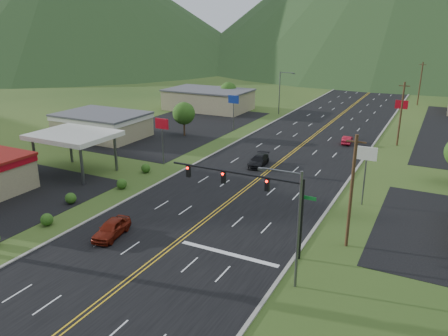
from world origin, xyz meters
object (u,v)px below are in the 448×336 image
at_px(traffic_signal, 256,190).
at_px(car_red_far, 347,140).
at_px(streetlight_west, 281,90).
at_px(streetlight_east, 294,222).
at_px(gas_canopy, 74,136).
at_px(car_dark_mid, 259,161).
at_px(car_red_near, 112,229).

height_order(traffic_signal, car_red_far, traffic_signal).
bearing_deg(streetlight_west, car_red_far, -44.72).
height_order(streetlight_east, gas_canopy, streetlight_east).
bearing_deg(car_dark_mid, streetlight_east, -67.87).
bearing_deg(car_red_far, car_dark_mid, 59.67).
distance_m(streetlight_west, car_red_near, 60.44).
distance_m(traffic_signal, car_dark_mid, 23.32).
distance_m(streetlight_east, car_red_far, 42.81).
distance_m(streetlight_east, car_red_near, 17.61).
relative_size(traffic_signal, car_red_far, 3.38).
bearing_deg(traffic_signal, car_red_far, 90.40).
bearing_deg(car_red_near, gas_canopy, 133.74).
relative_size(traffic_signal, streetlight_west, 1.46).
bearing_deg(gas_canopy, streetlight_east, -19.88).
bearing_deg(streetlight_west, car_red_near, -84.47).
bearing_deg(car_red_far, car_red_near, 69.51).
height_order(traffic_signal, car_dark_mid, traffic_signal).
distance_m(car_dark_mid, car_red_far, 18.96).
relative_size(traffic_signal, streetlight_east, 1.46).
bearing_deg(car_red_far, streetlight_east, 92.16).
xyz_separation_m(streetlight_east, car_dark_mid, (-13.21, 25.21, -4.47)).
height_order(car_dark_mid, car_red_far, car_dark_mid).
bearing_deg(car_dark_mid, streetlight_west, 99.96).
distance_m(traffic_signal, gas_canopy, 29.59).
height_order(streetlight_east, car_red_far, streetlight_east).
relative_size(traffic_signal, car_red_near, 2.85).
bearing_deg(car_red_near, car_red_far, 64.44).
height_order(car_red_near, car_red_far, car_red_near).
bearing_deg(car_red_near, streetlight_west, 85.92).
height_order(streetlight_east, car_red_near, streetlight_east).
height_order(streetlight_west, car_dark_mid, streetlight_west).
relative_size(streetlight_east, streetlight_west, 1.00).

